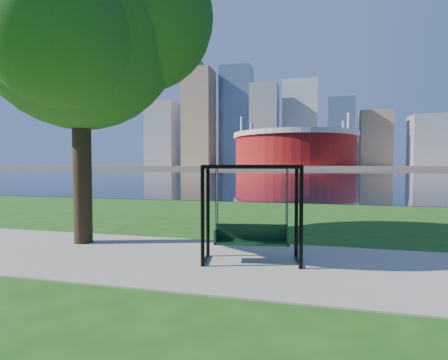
% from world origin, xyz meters
% --- Properties ---
extents(ground, '(900.00, 900.00, 0.00)m').
position_xyz_m(ground, '(0.00, 0.00, 0.00)').
color(ground, '#1E5114').
rests_on(ground, ground).
extents(path, '(120.00, 4.00, 0.03)m').
position_xyz_m(path, '(0.00, -0.50, 0.01)').
color(path, '#9E937F').
rests_on(path, ground).
extents(river, '(900.00, 180.00, 0.02)m').
position_xyz_m(river, '(0.00, 102.00, 0.01)').
color(river, black).
rests_on(river, ground).
extents(far_bank, '(900.00, 228.00, 2.00)m').
position_xyz_m(far_bank, '(0.00, 306.00, 1.00)').
color(far_bank, '#937F60').
rests_on(far_bank, ground).
extents(stadium, '(83.00, 83.00, 32.00)m').
position_xyz_m(stadium, '(-10.00, 235.00, 14.23)').
color(stadium, maroon).
rests_on(stadium, far_bank).
extents(skyline, '(392.00, 66.00, 96.50)m').
position_xyz_m(skyline, '(-4.27, 319.39, 35.89)').
color(skyline, gray).
rests_on(skyline, far_bank).
extents(swing, '(2.20, 1.22, 2.13)m').
position_xyz_m(swing, '(0.60, -0.42, 1.03)').
color(swing, black).
rests_on(swing, ground).
extents(park_tree, '(6.81, 6.15, 8.46)m').
position_xyz_m(park_tree, '(-4.21, 0.42, 5.88)').
color(park_tree, black).
rests_on(park_tree, ground).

